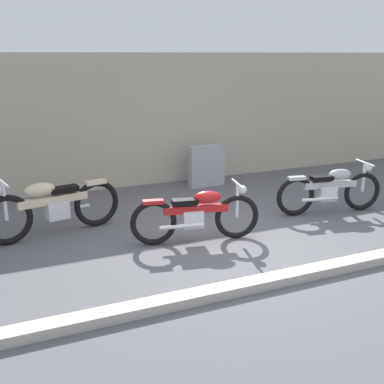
# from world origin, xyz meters

# --- Properties ---
(ground_plane) EXTENTS (40.00, 40.00, 0.00)m
(ground_plane) POSITION_xyz_m (0.00, 0.00, 0.00)
(ground_plane) COLOR #56565B
(building_wall) EXTENTS (18.00, 0.30, 2.81)m
(building_wall) POSITION_xyz_m (0.00, 4.07, 1.40)
(building_wall) COLOR #B2A893
(building_wall) RESTS_ON ground_plane
(curb_strip) EXTENTS (18.00, 0.24, 0.12)m
(curb_strip) POSITION_xyz_m (0.00, -1.24, 0.06)
(curb_strip) COLOR #B7B2A8
(curb_strip) RESTS_ON ground_plane
(stone_marker) EXTENTS (0.80, 0.23, 0.89)m
(stone_marker) POSITION_xyz_m (0.93, 3.29, 0.45)
(stone_marker) COLOR #9E9EA3
(stone_marker) RESTS_ON ground_plane
(helmet) EXTENTS (0.27, 0.27, 0.27)m
(helmet) POSITION_xyz_m (0.06, 1.76, 0.14)
(helmet) COLOR maroon
(helmet) RESTS_ON ground_plane
(motorcycle_cream) EXTENTS (2.20, 0.74, 1.00)m
(motorcycle_cream) POSITION_xyz_m (-2.53, 1.61, 0.48)
(motorcycle_cream) COLOR black
(motorcycle_cream) RESTS_ON ground_plane
(motorcycle_red) EXTENTS (1.98, 0.64, 0.90)m
(motorcycle_red) POSITION_xyz_m (-0.56, 0.45, 0.43)
(motorcycle_red) COLOR black
(motorcycle_red) RESTS_ON ground_plane
(motorcycle_silver) EXTENTS (2.02, 0.62, 0.91)m
(motorcycle_silver) POSITION_xyz_m (2.21, 0.75, 0.44)
(motorcycle_silver) COLOR black
(motorcycle_silver) RESTS_ON ground_plane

